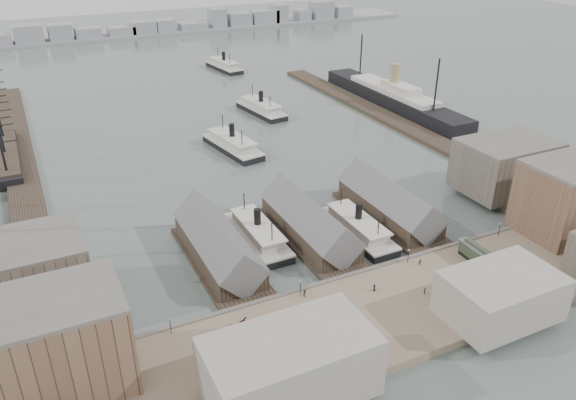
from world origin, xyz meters
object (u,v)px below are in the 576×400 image
ocean_steamer (393,97)px  horse_cart_right (447,283)px  tram (477,255)px  horse_cart_center (343,320)px  horse_cart_left (241,323)px  ferry_docked_west (258,233)px

ocean_steamer → horse_cart_right: (-74.74, -125.70, -1.42)m
tram → horse_cart_right: size_ratio=2.42×
ocean_steamer → horse_cart_center: 163.55m
horse_cart_center → horse_cart_right: 28.66m
horse_cart_left → horse_cart_right: bearing=-73.8°
tram → horse_cart_center: bearing=-170.8°
horse_cart_left → horse_cart_right: (48.50, -7.56, -0.08)m
ferry_docked_west → horse_cart_center: (1.62, -41.90, 0.34)m
horse_cart_right → horse_cart_center: bearing=109.5°
horse_cart_left → horse_cart_center: (19.86, -8.58, -0.08)m
horse_cart_left → horse_cart_center: size_ratio=1.00×
horse_cart_center → horse_cart_right: bearing=-68.8°
horse_cart_left → horse_cart_right: size_ratio=1.02×
horse_cart_center → horse_cart_right: size_ratio=1.02×
ferry_docked_west → horse_cart_left: 37.99m
ocean_steamer → horse_cart_right: 146.24m
tram → horse_cart_right: 14.02m
horse_cart_right → ocean_steamer: bearing=-13.3°
ferry_docked_west → ocean_steamer: size_ratio=0.30×
ocean_steamer → horse_cart_center: size_ratio=20.05×
ocean_steamer → horse_cart_center: ocean_steamer is taller
ferry_docked_west → ocean_steamer: ocean_steamer is taller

